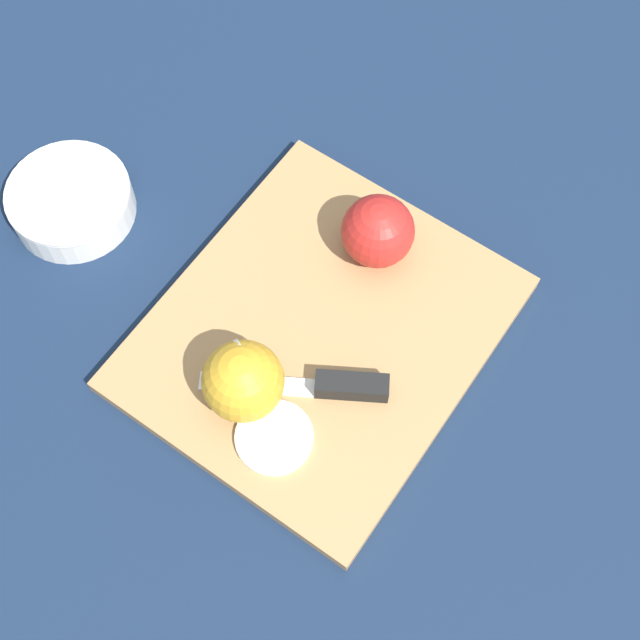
# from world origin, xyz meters

# --- Properties ---
(ground_plane) EXTENTS (4.00, 4.00, 0.00)m
(ground_plane) POSITION_xyz_m (0.00, 0.00, 0.00)
(ground_plane) COLOR #14233D
(cutting_board) EXTENTS (0.36, 0.32, 0.02)m
(cutting_board) POSITION_xyz_m (0.00, 0.00, 0.01)
(cutting_board) COLOR #A37A4C
(cutting_board) RESTS_ON ground_plane
(apple_half_left) EXTENTS (0.07, 0.07, 0.07)m
(apple_half_left) POSITION_xyz_m (-0.09, -0.02, 0.05)
(apple_half_left) COLOR red
(apple_half_left) RESTS_ON cutting_board
(apple_half_right) EXTENTS (0.07, 0.07, 0.07)m
(apple_half_right) POSITION_xyz_m (0.09, 0.00, 0.05)
(apple_half_right) COLOR gold
(apple_half_right) RESTS_ON cutting_board
(knife) EXTENTS (0.12, 0.14, 0.02)m
(knife) POSITION_xyz_m (0.03, 0.05, 0.02)
(knife) COLOR silver
(knife) RESTS_ON cutting_board
(apple_slice) EXTENTS (0.07, 0.07, 0.01)m
(apple_slice) POSITION_xyz_m (0.10, 0.04, 0.02)
(apple_slice) COLOR #EFE5C6
(apple_slice) RESTS_ON cutting_board
(bowl) EXTENTS (0.12, 0.12, 0.04)m
(bowl) POSITION_xyz_m (0.07, -0.26, 0.02)
(bowl) COLOR silver
(bowl) RESTS_ON ground_plane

